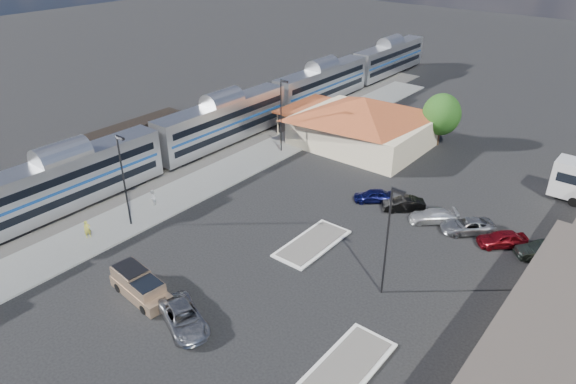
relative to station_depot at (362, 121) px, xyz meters
The scene contains 22 objects.
ground 24.63m from the station_depot, 79.24° to the right, with size 280.00×280.00×0.00m, color black.
railbed 23.14m from the station_depot, 135.78° to the right, with size 16.00×100.00×0.12m, color #4C4944.
platform 19.71m from the station_depot, 112.45° to the right, with size 5.50×92.00×0.18m, color gray.
passenger_train 17.17m from the station_depot, 141.51° to the right, with size 3.00×104.00×5.55m.
freight_cars 27.93m from the station_depot, 134.16° to the right, with size 2.80×46.00×4.00m.
station_depot is the anchor object (origin of this frame).
traffic_island_south 23.80m from the station_depot, 68.74° to the right, with size 3.30×7.50×0.21m.
traffic_island_north 37.12m from the station_depot, 59.88° to the right, with size 3.30×7.50×0.21m.
lamp_plat_s 30.74m from the station_depot, 101.94° to the right, with size 1.08×0.25×9.00m.
lamp_plat_n 10.45m from the station_depot, 128.41° to the right, with size 1.08×0.25×9.00m.
lamp_lot 29.30m from the station_depot, 55.24° to the right, with size 1.08×0.25×9.00m.
tree_depot 9.69m from the station_depot, 38.43° to the left, with size 4.71×4.71×6.63m.
pickup_truck 35.89m from the station_depot, 85.67° to the right, with size 5.74×2.54×1.93m.
suv 36.72m from the station_depot, 77.97° to the right, with size 2.45×5.31×1.48m, color gray.
person_a 34.62m from the station_depot, 102.44° to the right, with size 0.60×0.40×1.65m, color #DEDA45.
person_b 27.61m from the station_depot, 106.20° to the right, with size 0.79×0.62×1.63m, color white.
parked_car_a 15.01m from the station_depot, 53.80° to the right, with size 1.56×3.88×1.32m, color #0D1045.
parked_car_b 16.86m from the station_depot, 44.28° to the right, with size 1.43×4.11×1.35m, color black.
parked_car_c 19.45m from the station_depot, 38.27° to the right, with size 1.81×4.45×1.29m, color silver.
parked_car_d 21.87m from the station_depot, 32.41° to the right, with size 2.22×4.80×1.34m, color gray.
parked_car_e 24.75m from the station_depot, 29.01° to the right, with size 1.69×4.21×1.43m, color maroon.
parked_car_f 27.45m from the station_depot, 25.21° to the right, with size 1.50×4.30×1.42m, color black.
Camera 1 is at (25.78, -28.61, 25.10)m, focal length 32.00 mm.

